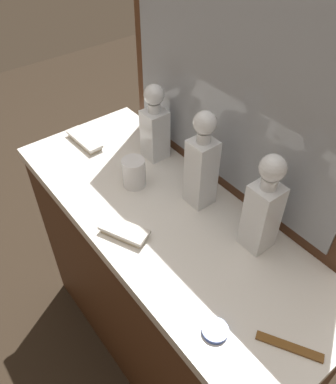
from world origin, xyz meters
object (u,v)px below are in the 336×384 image
object	(u,v)px
porcelain_dish	(215,330)
crystal_decanter_center	(155,129)
crystal_decanter_right	(262,212)
crystal_tumbler_far_left	(134,174)
silver_brush_left	(84,140)
silver_brush_right	(124,231)
tortoiseshell_comb	(289,347)
crystal_decanter_front	(201,169)

from	to	relation	value
porcelain_dish	crystal_decanter_center	bearing A→B (deg)	155.08
crystal_decanter_right	crystal_decanter_center	bearing A→B (deg)	177.96
crystal_decanter_right	crystal_tumbler_far_left	xyz separation A→B (m)	(-0.40, -0.12, -0.08)
crystal_decanter_right	porcelain_dish	world-z (taller)	crystal_decanter_right
silver_brush_left	crystal_tumbler_far_left	bearing A→B (deg)	3.40
silver_brush_right	porcelain_dish	distance (m)	0.36
crystal_decanter_right	silver_brush_left	bearing A→B (deg)	-168.44
crystal_decanter_center	porcelain_dish	bearing A→B (deg)	-24.92
silver_brush_left	tortoiseshell_comb	bearing A→B (deg)	-1.12
crystal_decanter_center	silver_brush_right	xyz separation A→B (m)	(0.24, -0.28, -0.09)
crystal_decanter_front	crystal_decanter_right	bearing A→B (deg)	2.85
silver_brush_right	crystal_decanter_center	bearing A→B (deg)	130.03
silver_brush_left	tortoiseshell_comb	size ratio (longest dim) A/B	1.25
tortoiseshell_comb	porcelain_dish	bearing A→B (deg)	-140.52
crystal_decanter_center	silver_brush_left	bearing A→B (deg)	-143.21
crystal_decanter_center	silver_brush_right	size ratio (longest dim) A/B	1.78
crystal_tumbler_far_left	silver_brush_right	bearing A→B (deg)	-41.96
silver_brush_left	crystal_decanter_front	bearing A→B (deg)	15.45
crystal_decanter_front	silver_brush_right	distance (m)	0.28
crystal_tumbler_far_left	crystal_decanter_right	bearing A→B (deg)	17.25
crystal_decanter_center	silver_brush_left	size ratio (longest dim) A/B	1.57
crystal_decanter_front	porcelain_dish	world-z (taller)	crystal_decanter_front
tortoiseshell_comb	crystal_decanter_right	bearing A→B (deg)	147.11
crystal_decanter_right	porcelain_dish	bearing A→B (deg)	-65.05
crystal_decanter_front	crystal_tumbler_far_left	bearing A→B (deg)	-147.85
crystal_decanter_center	crystal_decanter_front	distance (m)	0.26
crystal_tumbler_far_left	tortoiseshell_comb	size ratio (longest dim) A/B	0.70
crystal_decanter_center	crystal_decanter_front	size ratio (longest dim) A/B	0.86
crystal_decanter_center	silver_brush_left	xyz separation A→B (m)	(-0.21, -0.16, -0.09)
porcelain_dish	tortoiseshell_comb	size ratio (longest dim) A/B	0.45
silver_brush_left	silver_brush_right	size ratio (longest dim) A/B	1.14
crystal_tumbler_far_left	porcelain_dish	distance (m)	0.54
crystal_decanter_right	silver_brush_right	world-z (taller)	crystal_decanter_right
crystal_decanter_center	tortoiseshell_comb	bearing A→B (deg)	-13.68
crystal_decanter_center	crystal_decanter_right	distance (m)	0.48
silver_brush_left	tortoiseshell_comb	xyz separation A→B (m)	(0.94, -0.02, -0.01)
crystal_decanter_front	crystal_tumbler_far_left	distance (m)	0.23
crystal_decanter_center	crystal_decanter_front	bearing A→B (deg)	-6.15
crystal_decanter_right	crystal_tumbler_far_left	size ratio (longest dim) A/B	3.12
crystal_decanter_center	crystal_tumbler_far_left	world-z (taller)	crystal_decanter_center
tortoiseshell_comb	crystal_decanter_center	bearing A→B (deg)	166.32
crystal_decanter_right	porcelain_dish	distance (m)	0.31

